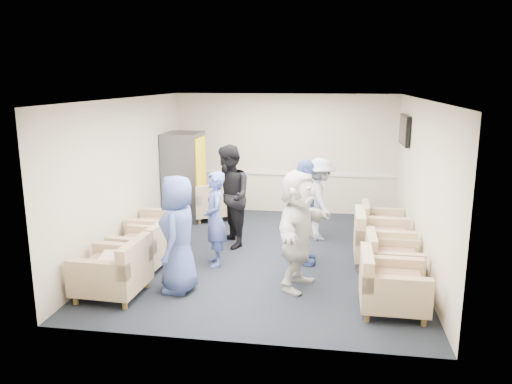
# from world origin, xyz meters

# --- Properties ---
(floor) EXTENTS (6.00, 6.00, 0.00)m
(floor) POSITION_xyz_m (0.00, 0.00, 0.00)
(floor) COLOR black
(floor) RESTS_ON ground
(ceiling) EXTENTS (6.00, 6.00, 0.00)m
(ceiling) POSITION_xyz_m (0.00, 0.00, 2.70)
(ceiling) COLOR white
(ceiling) RESTS_ON back_wall
(back_wall) EXTENTS (5.00, 0.02, 2.70)m
(back_wall) POSITION_xyz_m (0.00, 3.00, 1.35)
(back_wall) COLOR beige
(back_wall) RESTS_ON floor
(front_wall) EXTENTS (5.00, 0.02, 2.70)m
(front_wall) POSITION_xyz_m (0.00, -3.00, 1.35)
(front_wall) COLOR beige
(front_wall) RESTS_ON floor
(left_wall) EXTENTS (0.02, 6.00, 2.70)m
(left_wall) POSITION_xyz_m (-2.50, 0.00, 1.35)
(left_wall) COLOR beige
(left_wall) RESTS_ON floor
(right_wall) EXTENTS (0.02, 6.00, 2.70)m
(right_wall) POSITION_xyz_m (2.50, 0.00, 1.35)
(right_wall) COLOR beige
(right_wall) RESTS_ON floor
(chair_rail) EXTENTS (4.98, 0.04, 0.06)m
(chair_rail) POSITION_xyz_m (0.00, 2.98, 0.90)
(chair_rail) COLOR silver
(chair_rail) RESTS_ON back_wall
(tv) EXTENTS (0.10, 1.00, 0.58)m
(tv) POSITION_xyz_m (2.44, 1.80, 2.05)
(tv) COLOR black
(tv) RESTS_ON right_wall
(armchair_left_near) EXTENTS (0.93, 0.93, 0.71)m
(armchair_left_near) POSITION_xyz_m (-1.90, -1.99, 0.36)
(armchair_left_near) COLOR tan
(armchair_left_near) RESTS_ON floor
(armchair_left_mid) EXTENTS (0.89, 0.89, 0.66)m
(armchair_left_mid) POSITION_xyz_m (-1.90, -0.88, 0.33)
(armchair_left_mid) COLOR tan
(armchair_left_mid) RESTS_ON floor
(armchair_left_far) EXTENTS (0.90, 0.90, 0.71)m
(armchair_left_far) POSITION_xyz_m (-1.92, 0.01, 0.36)
(armchair_left_far) COLOR tan
(armchair_left_far) RESTS_ON floor
(armchair_right_near) EXTENTS (0.87, 0.87, 0.69)m
(armchair_right_near) POSITION_xyz_m (1.86, -1.90, 0.34)
(armchair_right_near) COLOR tan
(armchair_right_near) RESTS_ON floor
(armchair_right_midnear) EXTENTS (0.82, 0.82, 0.65)m
(armchair_right_midnear) POSITION_xyz_m (1.97, -0.91, 0.32)
(armchair_right_midnear) COLOR tan
(armchair_right_midnear) RESTS_ON floor
(armchair_right_midfar) EXTENTS (0.95, 0.95, 0.75)m
(armchair_right_midfar) POSITION_xyz_m (1.89, -0.10, 0.37)
(armchair_right_midfar) COLOR tan
(armchair_right_midfar) RESTS_ON floor
(armchair_right_far) EXTENTS (0.81, 0.81, 0.63)m
(armchair_right_far) POSITION_xyz_m (1.99, 1.06, 0.31)
(armchair_right_far) COLOR tan
(armchair_right_far) RESTS_ON floor
(armchair_corner) EXTENTS (1.19, 1.19, 0.70)m
(armchair_corner) POSITION_xyz_m (-1.51, 2.12, 0.35)
(armchair_corner) COLOR tan
(armchair_corner) RESTS_ON floor
(vending_machine) EXTENTS (0.77, 0.90, 1.90)m
(vending_machine) POSITION_xyz_m (-2.09, 2.06, 0.95)
(vending_machine) COLOR #52525B
(vending_machine) RESTS_ON floor
(backpack) EXTENTS (0.33, 0.25, 0.51)m
(backpack) POSITION_xyz_m (-1.53, -0.54, 0.27)
(backpack) COLOR black
(backpack) RESTS_ON floor
(pillow) EXTENTS (0.44, 0.54, 0.14)m
(pillow) POSITION_xyz_m (-1.92, -1.99, 0.54)
(pillow) COLOR silver
(pillow) RESTS_ON armchair_left_near
(person_front_left) EXTENTS (0.59, 0.86, 1.71)m
(person_front_left) POSITION_xyz_m (-1.08, -1.65, 0.85)
(person_front_left) COLOR #42579F
(person_front_left) RESTS_ON floor
(person_mid_left) EXTENTS (0.55, 0.67, 1.57)m
(person_mid_left) POSITION_xyz_m (-0.79, -0.58, 0.78)
(person_mid_left) COLOR #42579F
(person_mid_left) RESTS_ON floor
(person_back_left) EXTENTS (1.08, 1.15, 1.87)m
(person_back_left) POSITION_xyz_m (-0.76, 0.39, 0.94)
(person_back_left) COLOR black
(person_back_left) RESTS_ON floor
(person_back_right) EXTENTS (0.85, 1.14, 1.57)m
(person_back_right) POSITION_xyz_m (0.86, 1.07, 0.79)
(person_back_right) COLOR silver
(person_back_right) RESTS_ON floor
(person_mid_right) EXTENTS (0.47, 1.05, 1.76)m
(person_mid_right) POSITION_xyz_m (0.64, -0.29, 0.88)
(person_mid_right) COLOR #42579F
(person_mid_right) RESTS_ON floor
(person_front_right) EXTENTS (0.97, 1.72, 1.77)m
(person_front_right) POSITION_xyz_m (0.61, -1.29, 0.88)
(person_front_right) COLOR silver
(person_front_right) RESTS_ON floor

